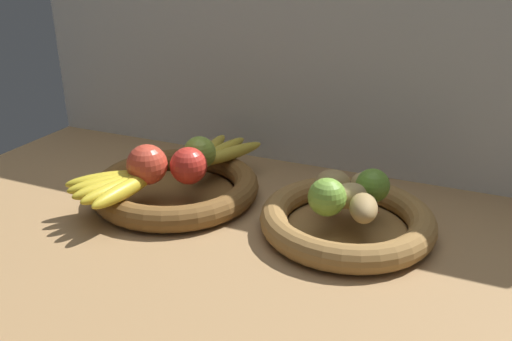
% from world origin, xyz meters
% --- Properties ---
extents(ground_plane, '(1.40, 0.90, 0.03)m').
position_xyz_m(ground_plane, '(0.00, 0.00, -0.01)').
color(ground_plane, '#9E774C').
extents(back_wall, '(1.40, 0.03, 0.55)m').
position_xyz_m(back_wall, '(0.00, 0.30, 0.28)').
color(back_wall, silver).
rests_on(back_wall, ground_plane).
extents(fruit_bowl_left, '(0.33, 0.33, 0.05)m').
position_xyz_m(fruit_bowl_left, '(-0.18, 0.01, 0.02)').
color(fruit_bowl_left, brown).
rests_on(fruit_bowl_left, ground_plane).
extents(fruit_bowl_right, '(0.31, 0.31, 0.05)m').
position_xyz_m(fruit_bowl_right, '(0.17, 0.01, 0.02)').
color(fruit_bowl_right, olive).
rests_on(fruit_bowl_right, ground_plane).
extents(apple_red_right, '(0.07, 0.07, 0.07)m').
position_xyz_m(apple_red_right, '(-0.14, -0.01, 0.08)').
color(apple_red_right, red).
rests_on(apple_red_right, fruit_bowl_left).
extents(apple_red_front, '(0.08, 0.08, 0.08)m').
position_xyz_m(apple_red_front, '(-0.21, -0.04, 0.09)').
color(apple_red_front, '#CC422D').
rests_on(apple_red_front, fruit_bowl_left).
extents(apple_green_back, '(0.07, 0.07, 0.07)m').
position_xyz_m(apple_green_back, '(-0.15, 0.07, 0.08)').
color(apple_green_back, '#8CAD3D').
rests_on(apple_green_back, fruit_bowl_left).
extents(banana_bunch_front, '(0.15, 0.18, 0.03)m').
position_xyz_m(banana_bunch_front, '(-0.24, -0.10, 0.06)').
color(banana_bunch_front, gold).
rests_on(banana_bunch_front, fruit_bowl_left).
extents(banana_bunch_back, '(0.12, 0.19, 0.03)m').
position_xyz_m(banana_bunch_back, '(-0.14, 0.13, 0.06)').
color(banana_bunch_back, gold).
rests_on(banana_bunch_back, fruit_bowl_left).
extents(potato_small, '(0.07, 0.09, 0.04)m').
position_xyz_m(potato_small, '(0.20, -0.02, 0.07)').
color(potato_small, '#A38451').
rests_on(potato_small, fruit_bowl_right).
extents(potato_large, '(0.08, 0.08, 0.05)m').
position_xyz_m(potato_large, '(0.17, 0.01, 0.07)').
color(potato_large, tan).
rests_on(potato_large, fruit_bowl_right).
extents(potato_oblong, '(0.08, 0.08, 0.05)m').
position_xyz_m(potato_oblong, '(0.13, 0.04, 0.07)').
color(potato_oblong, '#A38451').
rests_on(potato_oblong, fruit_bowl_right).
extents(potato_back, '(0.08, 0.07, 0.05)m').
position_xyz_m(potato_back, '(0.19, 0.06, 0.07)').
color(potato_back, tan).
rests_on(potato_back, fruit_bowl_right).
extents(lime_near, '(0.07, 0.07, 0.07)m').
position_xyz_m(lime_near, '(0.14, -0.03, 0.08)').
color(lime_near, '#7AAD3D').
rests_on(lime_near, fruit_bowl_right).
extents(lime_far, '(0.06, 0.06, 0.06)m').
position_xyz_m(lime_far, '(0.20, 0.06, 0.08)').
color(lime_far, olive).
rests_on(lime_far, fruit_bowl_right).
extents(chili_pepper, '(0.13, 0.08, 0.02)m').
position_xyz_m(chili_pepper, '(0.17, 0.02, 0.06)').
color(chili_pepper, red).
rests_on(chili_pepper, fruit_bowl_right).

